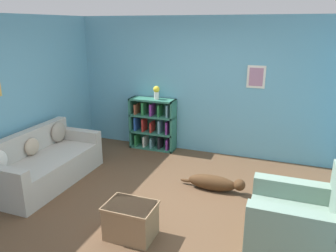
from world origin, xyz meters
The scene contains 9 objects.
ground_plane centered at (0.00, 0.00, 0.00)m, with size 14.00×14.00×0.00m, color brown.
wall_back centered at (0.00, 2.25, 1.30)m, with size 5.60×0.13×2.60m.
wall_left centered at (-2.55, 0.00, 1.30)m, with size 0.13×5.00×2.60m.
couch centered at (-1.99, 0.03, 0.30)m, with size 0.89×1.90×0.81m.
bookshelf centered at (-0.93, 2.04, 0.51)m, with size 0.92×0.32×1.04m.
recliner_chair centered at (1.86, -0.28, 0.33)m, with size 1.04×0.89×0.96m.
coffee_table centered at (-0.03, -0.78, 0.23)m, with size 0.59×0.43×0.43m.
dog centered at (0.65, 0.70, 0.12)m, with size 1.03×0.22×0.24m.
vase centered at (-0.85, 2.02, 1.18)m, with size 0.13×0.13×0.26m.
Camera 1 is at (1.56, -3.78, 2.44)m, focal length 35.00 mm.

